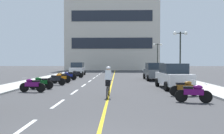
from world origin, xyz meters
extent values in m
plane|color=#38383A|center=(0.00, 21.00, 0.00)|extent=(140.00, 140.00, 0.00)
cube|color=#A8A8A3|center=(-7.20, 24.00, 0.06)|extent=(2.40, 72.00, 0.12)
cube|color=#A8A8A3|center=(7.20, 24.00, 0.06)|extent=(2.40, 72.00, 0.12)
cube|color=silver|center=(-2.00, 2.00, 0.00)|extent=(0.14, 2.20, 0.01)
cube|color=silver|center=(-2.00, 6.00, 0.00)|extent=(0.14, 2.20, 0.01)
cube|color=silver|center=(-2.00, 10.00, 0.00)|extent=(0.14, 2.20, 0.01)
cube|color=silver|center=(-2.00, 14.00, 0.00)|extent=(0.14, 2.20, 0.01)
cube|color=silver|center=(-2.00, 18.00, 0.00)|extent=(0.14, 2.20, 0.01)
cube|color=silver|center=(-2.00, 22.00, 0.00)|extent=(0.14, 2.20, 0.01)
cube|color=silver|center=(-2.00, 26.00, 0.00)|extent=(0.14, 2.20, 0.01)
cube|color=silver|center=(-2.00, 30.00, 0.00)|extent=(0.14, 2.20, 0.01)
cube|color=silver|center=(-2.00, 34.00, 0.00)|extent=(0.14, 2.20, 0.01)
cube|color=silver|center=(-2.00, 38.00, 0.00)|extent=(0.14, 2.20, 0.01)
cube|color=silver|center=(-2.00, 42.00, 0.00)|extent=(0.14, 2.20, 0.01)
cube|color=silver|center=(-2.00, 46.00, 0.00)|extent=(0.14, 2.20, 0.01)
cube|color=gold|center=(0.25, 24.00, 0.00)|extent=(0.12, 66.00, 0.01)
cube|color=beige|center=(-0.47, 49.03, 9.93)|extent=(21.03, 8.07, 19.86)
cube|color=#1E232D|center=(-0.47, 44.95, 5.96)|extent=(17.66, 0.10, 2.38)
cube|color=#1E232D|center=(-0.47, 44.95, 11.92)|extent=(17.66, 0.10, 2.38)
cylinder|color=black|center=(7.13, 18.65, 2.54)|extent=(0.14, 0.14, 4.84)
cylinder|color=black|center=(7.13, 18.65, 4.81)|extent=(1.10, 0.08, 0.08)
sphere|color=white|center=(6.58, 18.65, 4.81)|extent=(0.36, 0.36, 0.36)
sphere|color=white|center=(7.68, 18.65, 4.81)|extent=(0.36, 0.36, 0.36)
cylinder|color=black|center=(7.09, 31.38, 2.44)|extent=(0.14, 0.14, 4.65)
cylinder|color=black|center=(7.09, 31.38, 4.62)|extent=(1.10, 0.08, 0.08)
sphere|color=white|center=(6.54, 31.38, 4.62)|extent=(0.36, 0.36, 0.36)
sphere|color=white|center=(7.64, 31.38, 4.62)|extent=(0.36, 0.36, 0.36)
cylinder|color=black|center=(3.88, 13.37, 0.32)|extent=(0.25, 0.65, 0.64)
cylinder|color=black|center=(5.58, 13.44, 0.32)|extent=(0.25, 0.65, 0.64)
cylinder|color=black|center=(4.00, 10.57, 0.32)|extent=(0.25, 0.65, 0.64)
cylinder|color=black|center=(5.70, 10.65, 0.32)|extent=(0.25, 0.65, 0.64)
cube|color=silver|center=(4.79, 12.01, 0.72)|extent=(1.88, 4.27, 0.80)
cube|color=#1E2833|center=(4.79, 12.01, 1.47)|extent=(1.66, 2.27, 0.70)
cylinder|color=black|center=(3.77, 20.90, 0.32)|extent=(0.23, 0.64, 0.64)
cylinder|color=black|center=(5.47, 20.93, 0.32)|extent=(0.23, 0.64, 0.64)
cylinder|color=black|center=(3.80, 18.10, 0.32)|extent=(0.23, 0.64, 0.64)
cylinder|color=black|center=(5.50, 18.13, 0.32)|extent=(0.23, 0.64, 0.64)
cube|color=#4C5156|center=(4.64, 19.51, 0.72)|extent=(1.76, 4.22, 0.80)
cube|color=#1E2833|center=(4.64, 19.51, 1.47)|extent=(1.59, 2.22, 0.70)
cylinder|color=black|center=(-5.75, 28.48, 0.32)|extent=(0.24, 0.65, 0.64)
cylinder|color=black|center=(-4.06, 28.55, 0.32)|extent=(0.24, 0.65, 0.64)
cylinder|color=black|center=(-5.64, 25.68, 0.32)|extent=(0.24, 0.65, 0.64)
cylinder|color=black|center=(-3.95, 25.75, 0.32)|extent=(0.24, 0.65, 0.64)
cube|color=silver|center=(-4.85, 27.11, 0.72)|extent=(1.86, 4.26, 0.80)
cube|color=#1E2833|center=(-4.85, 27.11, 1.47)|extent=(1.64, 2.26, 0.70)
cylinder|color=black|center=(4.91, 6.28, 0.30)|extent=(0.61, 0.22, 0.60)
cylinder|color=black|center=(3.83, 6.51, 0.30)|extent=(0.61, 0.22, 0.60)
cube|color=#590C59|center=(4.37, 6.40, 0.52)|extent=(0.94, 0.46, 0.28)
ellipsoid|color=#590C59|center=(4.57, 6.36, 0.74)|extent=(0.48, 0.33, 0.22)
cube|color=black|center=(4.13, 6.45, 0.72)|extent=(0.48, 0.33, 0.10)
cylinder|color=silver|center=(4.91, 6.28, 0.90)|extent=(0.15, 0.59, 0.03)
cylinder|color=black|center=(5.09, 8.44, 0.30)|extent=(0.61, 0.16, 0.60)
cylinder|color=black|center=(3.99, 8.34, 0.30)|extent=(0.61, 0.16, 0.60)
cube|color=brown|center=(4.54, 8.39, 0.52)|extent=(0.92, 0.36, 0.28)
ellipsoid|color=brown|center=(4.74, 8.41, 0.74)|extent=(0.46, 0.28, 0.22)
cube|color=black|center=(4.29, 8.37, 0.72)|extent=(0.46, 0.28, 0.10)
cylinder|color=silver|center=(5.09, 8.44, 0.90)|extent=(0.09, 0.60, 0.03)
cylinder|color=black|center=(-5.20, 9.85, 0.30)|extent=(0.61, 0.15, 0.60)
cylinder|color=black|center=(-4.11, 9.76, 0.30)|extent=(0.61, 0.15, 0.60)
cube|color=#590C59|center=(-4.65, 9.80, 0.52)|extent=(0.92, 0.35, 0.28)
ellipsoid|color=#590C59|center=(-4.85, 9.82, 0.74)|extent=(0.46, 0.27, 0.22)
cube|color=black|center=(-4.40, 9.78, 0.72)|extent=(0.46, 0.27, 0.10)
cylinder|color=silver|center=(-5.20, 9.85, 0.90)|extent=(0.08, 0.60, 0.03)
cylinder|color=black|center=(-5.16, 11.26, 0.30)|extent=(0.61, 0.15, 0.60)
cylinder|color=black|center=(-4.06, 11.34, 0.30)|extent=(0.61, 0.15, 0.60)
cube|color=#0C4C19|center=(-4.61, 11.30, 0.52)|extent=(0.92, 0.35, 0.28)
ellipsoid|color=#0C4C19|center=(-4.81, 11.28, 0.74)|extent=(0.46, 0.27, 0.22)
cube|color=black|center=(-4.36, 11.32, 0.72)|extent=(0.46, 0.27, 0.10)
cylinder|color=silver|center=(-5.16, 11.26, 0.90)|extent=(0.08, 0.60, 0.03)
cylinder|color=black|center=(-4.88, 14.11, 0.30)|extent=(0.61, 0.20, 0.60)
cylinder|color=black|center=(-3.80, 13.93, 0.30)|extent=(0.61, 0.20, 0.60)
cube|color=black|center=(-4.34, 14.02, 0.52)|extent=(0.93, 0.42, 0.28)
ellipsoid|color=black|center=(-4.54, 14.05, 0.74)|extent=(0.47, 0.31, 0.22)
cube|color=black|center=(-4.09, 13.98, 0.72)|extent=(0.47, 0.31, 0.10)
cylinder|color=silver|center=(-4.88, 14.11, 0.90)|extent=(0.13, 0.60, 0.03)
cylinder|color=black|center=(-4.83, 15.58, 0.30)|extent=(0.60, 0.28, 0.60)
cylinder|color=black|center=(-3.78, 15.92, 0.30)|extent=(0.60, 0.28, 0.60)
cube|color=orange|center=(-4.31, 15.75, 0.52)|extent=(0.94, 0.54, 0.28)
ellipsoid|color=orange|center=(-4.50, 15.69, 0.74)|extent=(0.49, 0.36, 0.22)
cube|color=black|center=(-4.07, 15.83, 0.72)|extent=(0.49, 0.36, 0.10)
cylinder|color=silver|center=(-4.83, 15.58, 0.90)|extent=(0.21, 0.58, 0.03)
cylinder|color=black|center=(-5.23, 17.49, 0.30)|extent=(0.61, 0.16, 0.60)
cylinder|color=black|center=(-4.14, 17.60, 0.30)|extent=(0.61, 0.16, 0.60)
cube|color=brown|center=(-4.68, 17.54, 0.52)|extent=(0.92, 0.37, 0.28)
ellipsoid|color=brown|center=(-4.88, 17.52, 0.74)|extent=(0.46, 0.28, 0.22)
cube|color=black|center=(-4.43, 17.57, 0.72)|extent=(0.46, 0.28, 0.10)
cylinder|color=silver|center=(-5.23, 17.49, 0.90)|extent=(0.09, 0.60, 0.03)
cylinder|color=black|center=(-4.90, 18.89, 0.30)|extent=(0.61, 0.16, 0.60)
cylinder|color=black|center=(-3.81, 19.00, 0.30)|extent=(0.61, 0.16, 0.60)
cube|color=navy|center=(-4.36, 18.94, 0.52)|extent=(0.92, 0.37, 0.28)
ellipsoid|color=navy|center=(-4.56, 18.92, 0.74)|extent=(0.46, 0.28, 0.22)
cube|color=black|center=(-4.11, 18.97, 0.72)|extent=(0.46, 0.28, 0.10)
cylinder|color=silver|center=(-4.90, 18.89, 0.90)|extent=(0.09, 0.60, 0.03)
cylinder|color=black|center=(-5.23, 20.58, 0.30)|extent=(0.60, 0.14, 0.60)
cylinder|color=black|center=(-4.13, 20.64, 0.30)|extent=(0.60, 0.14, 0.60)
cube|color=black|center=(-4.68, 20.61, 0.52)|extent=(0.92, 0.33, 0.28)
ellipsoid|color=black|center=(-4.88, 20.60, 0.74)|extent=(0.45, 0.27, 0.22)
cube|color=black|center=(-4.43, 20.62, 0.72)|extent=(0.45, 0.27, 0.10)
cylinder|color=silver|center=(-5.23, 20.58, 0.90)|extent=(0.07, 0.60, 0.03)
cylinder|color=black|center=(-4.70, 22.46, 0.30)|extent=(0.61, 0.16, 0.60)
cylinder|color=black|center=(-3.60, 22.35, 0.30)|extent=(0.61, 0.16, 0.60)
cube|color=black|center=(-4.15, 22.40, 0.52)|extent=(0.92, 0.37, 0.28)
ellipsoid|color=black|center=(-4.35, 22.42, 0.74)|extent=(0.46, 0.28, 0.22)
cube|color=black|center=(-3.90, 22.38, 0.72)|extent=(0.46, 0.28, 0.10)
cylinder|color=silver|center=(-4.70, 22.46, 0.90)|extent=(0.09, 0.60, 0.03)
torus|color=black|center=(0.28, 8.34, 0.34)|extent=(0.08, 0.72, 0.72)
torus|color=black|center=(0.22, 7.29, 0.34)|extent=(0.08, 0.72, 0.72)
cylinder|color=black|center=(0.25, 7.79, 0.64)|extent=(0.09, 0.95, 0.04)
cube|color=black|center=(0.24, 7.64, 0.86)|extent=(0.11, 0.21, 0.06)
cylinder|color=black|center=(0.27, 8.24, 0.89)|extent=(0.42, 0.05, 0.03)
cube|color=black|center=(0.24, 7.69, 0.79)|extent=(0.26, 0.37, 0.28)
cube|color=white|center=(0.25, 7.84, 1.19)|extent=(0.34, 0.47, 0.61)
sphere|color=tan|center=(0.26, 7.97, 1.54)|extent=(0.20, 0.20, 0.20)
ellipsoid|color=white|center=(0.26, 7.97, 1.61)|extent=(0.24, 0.26, 0.16)
camera|label=1|loc=(0.75, -4.37, 1.97)|focal=36.16mm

